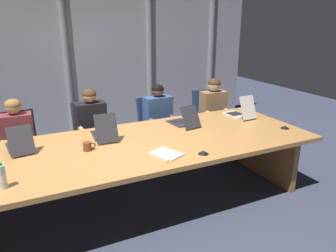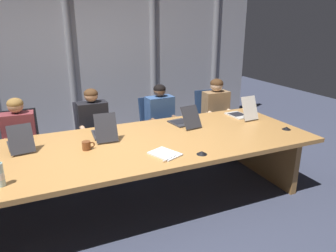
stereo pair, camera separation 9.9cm
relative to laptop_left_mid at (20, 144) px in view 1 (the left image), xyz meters
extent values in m
plane|color=#383D51|center=(0.93, -0.37, -0.80)|extent=(13.70, 13.70, 0.00)
cube|color=#B77F42|center=(0.93, -0.37, -0.08)|extent=(4.57, 1.48, 0.05)
cube|color=black|center=(0.93, -0.37, -0.15)|extent=(3.88, 0.10, 0.06)
cube|color=olive|center=(2.97, -0.37, -0.45)|extent=(0.08, 1.26, 0.69)
cube|color=#9999A0|center=(0.93, 2.09, 0.78)|extent=(6.85, 0.10, 3.15)
cylinder|color=gray|center=(0.85, 2.03, 0.78)|extent=(0.12, 0.12, 3.08)
cylinder|color=gray|center=(2.32, 2.03, 0.78)|extent=(0.12, 0.12, 3.08)
cylinder|color=gray|center=(3.65, 2.03, 0.78)|extent=(0.12, 0.12, 3.08)
cube|color=#2D2D33|center=(-0.01, 0.08, -0.05)|extent=(0.27, 0.35, 0.02)
cube|color=black|center=(-0.01, 0.10, -0.04)|extent=(0.22, 0.20, 0.00)
cube|color=#2D2D33|center=(0.02, -0.16, 0.10)|extent=(0.25, 0.19, 0.27)
cube|color=black|center=(0.02, -0.15, 0.10)|extent=(0.23, 0.16, 0.24)
cube|color=#2D2D33|center=(0.90, 0.04, -0.05)|extent=(0.26, 0.36, 0.02)
cube|color=black|center=(0.90, 0.07, -0.04)|extent=(0.22, 0.20, 0.00)
cube|color=#2D2D33|center=(0.88, -0.20, 0.11)|extent=(0.25, 0.16, 0.30)
cube|color=black|center=(0.88, -0.19, 0.11)|extent=(0.23, 0.14, 0.27)
cube|color=#2D2D33|center=(1.94, 0.06, -0.05)|extent=(0.28, 0.34, 0.02)
cube|color=black|center=(1.93, 0.09, -0.04)|extent=(0.23, 0.20, 0.00)
cube|color=#2D2D33|center=(1.97, -0.16, 0.09)|extent=(0.26, 0.18, 0.26)
cube|color=black|center=(1.97, -0.16, 0.09)|extent=(0.23, 0.16, 0.23)
cube|color=beige|center=(2.84, 0.05, -0.05)|extent=(0.25, 0.36, 0.02)
cube|color=black|center=(2.84, 0.07, -0.04)|extent=(0.21, 0.20, 0.00)
cube|color=beige|center=(2.85, -0.18, 0.11)|extent=(0.24, 0.14, 0.31)
cube|color=black|center=(2.85, -0.18, 0.12)|extent=(0.21, 0.12, 0.27)
cube|color=black|center=(-0.01, 0.74, -0.37)|extent=(0.50, 0.50, 0.08)
cube|color=black|center=(-0.02, 0.96, -0.10)|extent=(0.44, 0.13, 0.45)
cylinder|color=#262628|center=(-0.01, 0.74, -0.58)|extent=(0.05, 0.05, 0.35)
cylinder|color=black|center=(-0.01, 0.74, -0.78)|extent=(0.60, 0.60, 0.04)
cube|color=#2D2D38|center=(0.92, 0.74, -0.37)|extent=(0.51, 0.51, 0.08)
cube|color=#2D2D38|center=(0.90, 0.96, -0.09)|extent=(0.44, 0.15, 0.48)
cylinder|color=#262628|center=(0.92, 0.74, -0.58)|extent=(0.05, 0.05, 0.35)
cylinder|color=black|center=(0.92, 0.74, -0.78)|extent=(0.60, 0.60, 0.04)
cube|color=navy|center=(1.91, 0.74, -0.37)|extent=(0.55, 0.55, 0.08)
cube|color=navy|center=(1.87, 0.95, -0.10)|extent=(0.44, 0.18, 0.45)
cylinder|color=#262628|center=(1.91, 0.74, -0.58)|extent=(0.05, 0.05, 0.35)
cylinder|color=black|center=(1.91, 0.74, -0.78)|extent=(0.60, 0.60, 0.04)
cube|color=navy|center=(2.85, 0.74, -0.37)|extent=(0.51, 0.51, 0.08)
cube|color=navy|center=(2.87, 0.96, -0.09)|extent=(0.44, 0.15, 0.47)
cylinder|color=#262628|center=(2.85, 0.74, -0.58)|extent=(0.05, 0.05, 0.35)
cylinder|color=black|center=(2.85, 0.74, -0.78)|extent=(0.60, 0.60, 0.04)
cube|color=brown|center=(-0.03, 0.72, -0.09)|extent=(0.40, 0.23, 0.47)
sphere|color=tan|center=(-0.03, 0.72, 0.24)|extent=(0.19, 0.19, 0.19)
ellipsoid|color=olive|center=(-0.03, 0.72, 0.27)|extent=(0.19, 0.19, 0.14)
cylinder|color=brown|center=(0.14, 0.71, -0.05)|extent=(0.07, 0.14, 0.27)
cylinder|color=tan|center=(0.13, 0.50, -0.16)|extent=(0.07, 0.30, 0.06)
cylinder|color=brown|center=(-0.19, 0.72, -0.05)|extent=(0.07, 0.14, 0.27)
cylinder|color=tan|center=(-0.20, 0.51, -0.16)|extent=(0.07, 0.30, 0.06)
cylinder|color=#262833|center=(0.07, 0.51, -0.36)|extent=(0.14, 0.40, 0.13)
cylinder|color=#262833|center=(0.06, 0.33, -0.57)|extent=(0.11, 0.11, 0.45)
cylinder|color=#262833|center=(-0.13, 0.52, -0.36)|extent=(0.14, 0.40, 0.13)
cylinder|color=#262833|center=(-0.14, 0.34, -0.57)|extent=(0.11, 0.11, 0.45)
cube|color=black|center=(0.91, 0.72, -0.07)|extent=(0.40, 0.23, 0.52)
sphere|color=tan|center=(0.91, 0.72, 0.28)|extent=(0.18, 0.18, 0.18)
ellipsoid|color=#472D19|center=(0.91, 0.72, 0.31)|extent=(0.19, 0.19, 0.14)
cylinder|color=black|center=(1.08, 0.72, 0.00)|extent=(0.07, 0.14, 0.27)
cylinder|color=tan|center=(1.08, 0.51, -0.12)|extent=(0.07, 0.30, 0.06)
cylinder|color=black|center=(0.74, 0.71, 0.00)|extent=(0.07, 0.14, 0.27)
cylinder|color=tan|center=(0.74, 0.50, -0.12)|extent=(0.07, 0.30, 0.06)
cylinder|color=#262833|center=(1.01, 0.52, -0.36)|extent=(0.14, 0.40, 0.13)
cylinder|color=#262833|center=(1.01, 0.34, -0.57)|extent=(0.11, 0.11, 0.45)
cylinder|color=#262833|center=(0.81, 0.52, -0.36)|extent=(0.14, 0.40, 0.13)
cylinder|color=#262833|center=(0.81, 0.34, -0.57)|extent=(0.11, 0.11, 0.45)
cube|color=#335184|center=(1.90, 0.72, -0.08)|extent=(0.42, 0.25, 0.50)
sphere|color=brown|center=(1.90, 0.72, 0.27)|extent=(0.18, 0.18, 0.18)
ellipsoid|color=black|center=(1.90, 0.72, 0.29)|extent=(0.18, 0.18, 0.13)
cylinder|color=#335184|center=(2.08, 0.73, -0.02)|extent=(0.08, 0.14, 0.27)
cylinder|color=brown|center=(2.09, 0.52, -0.14)|extent=(0.08, 0.30, 0.06)
cylinder|color=#335184|center=(1.73, 0.70, -0.02)|extent=(0.08, 0.14, 0.27)
cylinder|color=brown|center=(1.75, 0.50, -0.14)|extent=(0.08, 0.30, 0.06)
cylinder|color=#262833|center=(2.02, 0.52, -0.36)|extent=(0.16, 0.41, 0.13)
cylinder|color=#262833|center=(2.03, 0.34, -0.57)|extent=(0.11, 0.11, 0.45)
cylinder|color=#262833|center=(1.82, 0.51, -0.36)|extent=(0.16, 0.41, 0.13)
cylinder|color=#262833|center=(1.83, 0.33, -0.57)|extent=(0.11, 0.11, 0.45)
cube|color=olive|center=(2.89, 0.72, -0.08)|extent=(0.42, 0.23, 0.49)
sphere|color=beige|center=(2.89, 0.72, 0.27)|extent=(0.20, 0.20, 0.20)
ellipsoid|color=#472D19|center=(2.89, 0.72, 0.29)|extent=(0.21, 0.21, 0.15)
cylinder|color=olive|center=(3.06, 0.71, -0.03)|extent=(0.07, 0.14, 0.27)
cylinder|color=beige|center=(3.05, 0.50, -0.15)|extent=(0.07, 0.30, 0.06)
cylinder|color=olive|center=(2.71, 0.72, -0.03)|extent=(0.07, 0.14, 0.27)
cylinder|color=beige|center=(2.71, 0.51, -0.15)|extent=(0.07, 0.30, 0.06)
cylinder|color=#262833|center=(2.98, 0.51, -0.36)|extent=(0.14, 0.40, 0.13)
cylinder|color=#262833|center=(2.97, 0.33, -0.57)|extent=(0.11, 0.11, 0.45)
cylinder|color=#262833|center=(2.78, 0.52, -0.36)|extent=(0.14, 0.40, 0.13)
cylinder|color=#262833|center=(2.77, 0.34, -0.57)|extent=(0.11, 0.11, 0.45)
cylinder|color=silver|center=(-0.14, -0.84, 0.05)|extent=(0.07, 0.07, 0.20)
cylinder|color=white|center=(-0.14, -0.84, 0.03)|extent=(0.07, 0.07, 0.06)
cylinder|color=brown|center=(0.63, -0.34, -0.01)|extent=(0.09, 0.09, 0.09)
torus|color=brown|center=(0.69, -0.34, -0.01)|extent=(0.07, 0.01, 0.07)
cone|color=black|center=(3.04, -0.69, -0.04)|extent=(0.11, 0.11, 0.03)
cone|color=black|center=(1.68, -0.94, -0.04)|extent=(0.11, 0.11, 0.03)
cube|color=silver|center=(1.34, -0.79, -0.05)|extent=(0.32, 0.36, 0.02)
cylinder|color=silver|center=(1.34, -0.93, -0.04)|extent=(0.20, 0.09, 0.01)
camera|label=1|loc=(0.09, -3.45, 1.23)|focal=33.68mm
camera|label=2|loc=(0.18, -3.49, 1.23)|focal=33.68mm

